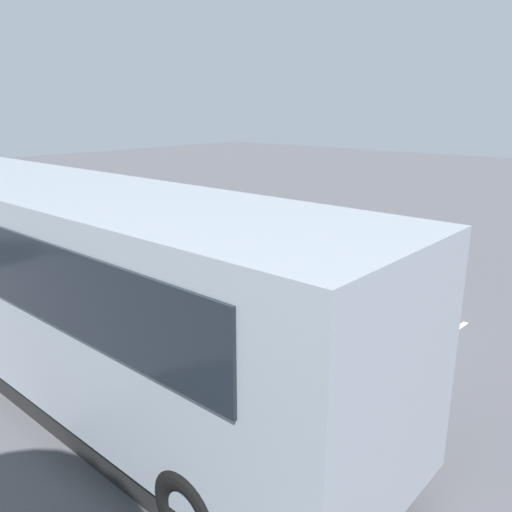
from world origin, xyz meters
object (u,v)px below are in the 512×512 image
(stunt_motorcycle, at_px, (302,236))
(traffic_cone, at_px, (351,267))
(spectator_far_right, at_px, (121,257))
(parked_motorcycle_silver, at_px, (204,319))
(spectator_centre, at_px, (199,275))
(spectator_far_left, at_px, (293,302))
(spectator_left, at_px, (244,291))
(tour_bus, at_px, (81,288))
(spectator_right, at_px, (157,267))

(stunt_motorcycle, relative_size, traffic_cone, 3.02)
(traffic_cone, bearing_deg, spectator_far_right, 57.07)
(parked_motorcycle_silver, bearing_deg, spectator_centre, -38.37)
(spectator_far_left, xyz_separation_m, stunt_motorcycle, (2.68, -3.92, 0.03))
(spectator_far_left, bearing_deg, spectator_far_right, 4.52)
(spectator_left, relative_size, spectator_centre, 0.99)
(stunt_motorcycle, bearing_deg, spectator_centre, 93.39)
(parked_motorcycle_silver, distance_m, traffic_cone, 5.25)
(tour_bus, relative_size, traffic_cone, 17.20)
(spectator_centre, height_order, traffic_cone, spectator_centre)
(spectator_far_left, distance_m, stunt_motorcycle, 4.75)
(spectator_right, xyz_separation_m, traffic_cone, (-2.05, -4.77, -0.68))
(spectator_centre, bearing_deg, spectator_far_left, -179.96)
(spectator_far_left, relative_size, stunt_motorcycle, 0.91)
(spectator_far_right, xyz_separation_m, parked_motorcycle_silver, (-3.13, 0.34, -0.55))
(tour_bus, bearing_deg, spectator_centre, -79.86)
(spectator_far_left, distance_m, traffic_cone, 4.83)
(spectator_left, distance_m, spectator_centre, 1.36)
(spectator_far_right, xyz_separation_m, stunt_motorcycle, (-2.00, -4.29, 0.03))
(spectator_far_left, height_order, traffic_cone, spectator_far_left)
(spectator_centre, bearing_deg, traffic_cone, -101.73)
(spectator_far_right, bearing_deg, tour_bus, 136.73)
(spectator_left, relative_size, traffic_cone, 2.66)
(stunt_motorcycle, bearing_deg, spectator_far_left, 124.41)
(spectator_right, distance_m, spectator_far_right, 1.13)
(tour_bus, xyz_separation_m, parked_motorcycle_silver, (-0.37, -2.26, -1.16))
(spectator_far_left, distance_m, spectator_left, 1.10)
(spectator_far_right, distance_m, stunt_motorcycle, 4.73)
(spectator_left, distance_m, parked_motorcycle_silver, 0.91)
(tour_bus, bearing_deg, spectator_right, -59.01)
(tour_bus, distance_m, spectator_far_left, 3.59)
(spectator_right, xyz_separation_m, parked_motorcycle_silver, (-2.01, 0.48, -0.51))
(spectator_left, distance_m, spectator_far_right, 3.60)
(spectator_centre, xyz_separation_m, spectator_right, (1.11, 0.24, -0.01))
(spectator_far_left, distance_m, spectator_far_right, 4.70)
(spectator_right, relative_size, traffic_cone, 2.65)
(spectator_far_left, xyz_separation_m, spectator_left, (1.09, 0.11, -0.04))
(tour_bus, xyz_separation_m, spectator_far_left, (-1.92, -2.97, -0.61))
(traffic_cone, bearing_deg, spectator_right, 66.70)
(spectator_far_left, bearing_deg, spectator_left, 5.66)
(traffic_cone, bearing_deg, tour_bus, 86.87)
(tour_bus, relative_size, spectator_left, 6.47)
(tour_bus, distance_m, spectator_centre, 3.09)
(spectator_right, bearing_deg, spectator_centre, -168.06)
(tour_bus, bearing_deg, spectator_left, -106.10)
(spectator_left, xyz_separation_m, stunt_motorcycle, (1.59, -4.03, 0.07))
(tour_bus, relative_size, parked_motorcycle_silver, 5.28)
(parked_motorcycle_silver, bearing_deg, traffic_cone, -90.45)
(tour_bus, distance_m, spectator_far_right, 3.85)
(tour_bus, height_order, traffic_cone, tour_bus)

